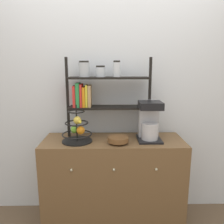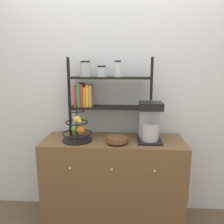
% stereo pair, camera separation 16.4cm
% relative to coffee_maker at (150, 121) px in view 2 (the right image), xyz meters
% --- Properties ---
extents(wall_back, '(7.00, 0.05, 2.60)m').
position_rel_coffee_maker_xyz_m(wall_back, '(-0.34, 0.27, 0.24)').
color(wall_back, silver).
rests_on(wall_back, ground_plane).
extents(sideboard, '(1.34, 0.48, 0.87)m').
position_rel_coffee_maker_xyz_m(sideboard, '(-0.34, -0.01, -0.62)').
color(sideboard, brown).
rests_on(sideboard, ground_plane).
extents(coffee_maker, '(0.22, 0.26, 0.37)m').
position_rel_coffee_maker_xyz_m(coffee_maker, '(0.00, 0.00, 0.00)').
color(coffee_maker, black).
rests_on(coffee_maker, sideboard).
extents(fruit_stand, '(0.28, 0.28, 0.35)m').
position_rel_coffee_maker_xyz_m(fruit_stand, '(-0.67, -0.05, -0.07)').
color(fruit_stand, black).
rests_on(fruit_stand, sideboard).
extents(wooden_bowl, '(0.19, 0.19, 0.06)m').
position_rel_coffee_maker_xyz_m(wooden_bowl, '(-0.30, -0.11, -0.15)').
color(wooden_bowl, brown).
rests_on(wooden_bowl, sideboard).
extents(shelf_hutch, '(0.82, 0.20, 0.77)m').
position_rel_coffee_maker_xyz_m(shelf_hutch, '(-0.49, 0.11, 0.29)').
color(shelf_hutch, black).
rests_on(shelf_hutch, sideboard).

